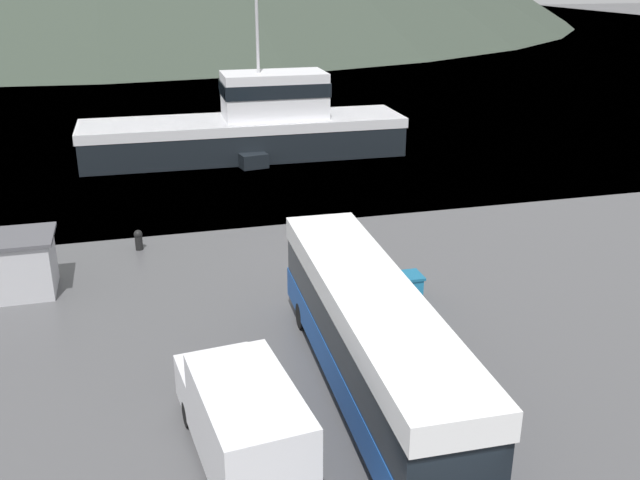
{
  "coord_description": "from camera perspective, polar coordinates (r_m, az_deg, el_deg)",
  "views": [
    {
      "loc": [
        -5.63,
        -9.64,
        11.83
      ],
      "look_at": [
        0.94,
        14.85,
        2.0
      ],
      "focal_mm": 40.0,
      "sensor_mm": 36.0,
      "label": 1
    }
  ],
  "objects": [
    {
      "name": "dock_kiosk",
      "position": [
        29.49,
        -23.44,
        -1.84
      ],
      "size": [
        3.32,
        2.58,
        2.32
      ],
      "color": "#B2B2B7",
      "rests_on": "ground"
    },
    {
      "name": "delivery_van",
      "position": [
        18.18,
        -6.23,
        -14.08
      ],
      "size": [
        2.8,
        6.2,
        2.61
      ],
      "rotation": [
        0.0,
        0.0,
        0.11
      ],
      "color": "silver",
      "rests_on": "ground"
    },
    {
      "name": "fishing_boat",
      "position": [
        47.15,
        -5.58,
        9.06
      ],
      "size": [
        20.88,
        5.39,
        9.89
      ],
      "rotation": [
        0.0,
        0.0,
        1.55
      ],
      "color": "black",
      "rests_on": "water_surface"
    },
    {
      "name": "small_boat",
      "position": [
        47.59,
        -6.65,
        7.21
      ],
      "size": [
        2.9,
        7.59,
        0.89
      ],
      "rotation": [
        0.0,
        0.0,
        0.17
      ],
      "color": "black",
      "rests_on": "water_surface"
    },
    {
      "name": "mooring_bollard",
      "position": [
        32.46,
        -14.31,
        0.07
      ],
      "size": [
        0.38,
        0.38,
        0.92
      ],
      "color": "black",
      "rests_on": "ground"
    },
    {
      "name": "storage_bin",
      "position": [
        26.91,
        6.68,
        -3.8
      ],
      "size": [
        1.38,
        0.99,
        1.04
      ],
      "color": "teal",
      "rests_on": "ground"
    },
    {
      "name": "tour_bus",
      "position": [
        20.61,
        4.05,
        -7.61
      ],
      "size": [
        2.75,
        12.8,
        3.43
      ],
      "rotation": [
        0.0,
        0.0,
        -0.03
      ],
      "color": "#194799",
      "rests_on": "ground"
    },
    {
      "name": "water_surface",
      "position": [
        152.53,
        -13.4,
        16.2
      ],
      "size": [
        240.0,
        240.0,
        0.0
      ],
      "primitive_type": "plane",
      "color": "slate",
      "rests_on": "ground"
    }
  ]
}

